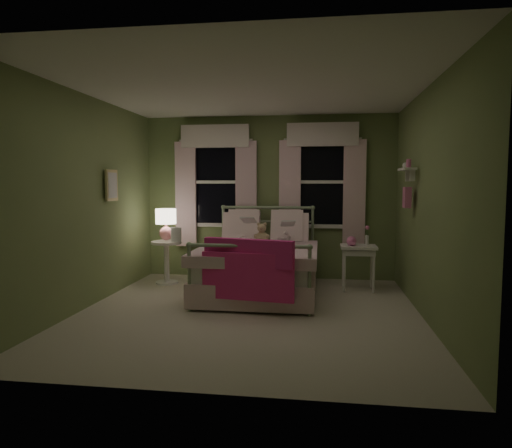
# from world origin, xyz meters

# --- Properties ---
(room_shell) EXTENTS (4.20, 4.20, 4.20)m
(room_shell) POSITION_xyz_m (0.00, 0.00, 1.30)
(room_shell) COLOR beige
(room_shell) RESTS_ON ground
(bed) EXTENTS (1.58, 2.04, 1.18)m
(bed) POSITION_xyz_m (0.00, 0.98, 0.38)
(bed) COLOR white
(bed) RESTS_ON ground
(pink_throw) EXTENTS (1.10, 0.36, 0.71)m
(pink_throw) POSITION_xyz_m (0.00, -0.05, 0.61)
(pink_throw) COLOR #DB2A82
(pink_throw) RESTS_ON bed
(child_left) EXTENTS (0.35, 0.28, 0.84)m
(child_left) POSITION_xyz_m (-0.28, 1.40, 0.99)
(child_left) COLOR #F7D1DD
(child_left) RESTS_ON bed
(child_right) EXTENTS (0.37, 0.30, 0.70)m
(child_right) POSITION_xyz_m (0.28, 1.40, 0.92)
(child_right) COLOR #F7D1DD
(child_right) RESTS_ON bed
(book_left) EXTENTS (0.21, 0.13, 0.26)m
(book_left) POSITION_xyz_m (-0.28, 1.15, 0.96)
(book_left) COLOR beige
(book_left) RESTS_ON child_left
(book_right) EXTENTS (0.21, 0.14, 0.26)m
(book_right) POSITION_xyz_m (0.28, 1.15, 0.92)
(book_right) COLOR beige
(book_right) RESTS_ON child_right
(teddy_bear) EXTENTS (0.23, 0.19, 0.31)m
(teddy_bear) POSITION_xyz_m (0.00, 1.24, 0.79)
(teddy_bear) COLOR tan
(teddy_bear) RESTS_ON bed
(nightstand_left) EXTENTS (0.46, 0.46, 0.65)m
(nightstand_left) POSITION_xyz_m (-1.49, 1.42, 0.42)
(nightstand_left) COLOR white
(nightstand_left) RESTS_ON ground
(table_lamp) EXTENTS (0.31, 0.31, 0.48)m
(table_lamp) POSITION_xyz_m (-1.49, 1.42, 0.95)
(table_lamp) COLOR pink
(table_lamp) RESTS_ON nightstand_left
(book_nightstand) EXTENTS (0.17, 0.23, 0.02)m
(book_nightstand) POSITION_xyz_m (-1.39, 1.34, 0.66)
(book_nightstand) COLOR beige
(book_nightstand) RESTS_ON nightstand_left
(nightstand_right) EXTENTS (0.50, 0.40, 0.64)m
(nightstand_right) POSITION_xyz_m (1.37, 1.34, 0.55)
(nightstand_right) COLOR white
(nightstand_right) RESTS_ON ground
(pink_toy) EXTENTS (0.14, 0.19, 0.14)m
(pink_toy) POSITION_xyz_m (1.27, 1.33, 0.71)
(pink_toy) COLOR pink
(pink_toy) RESTS_ON nightstand_right
(bud_vase) EXTENTS (0.06, 0.06, 0.28)m
(bud_vase) POSITION_xyz_m (1.49, 1.39, 0.79)
(bud_vase) COLOR white
(bud_vase) RESTS_ON nightstand_right
(window_left) EXTENTS (1.34, 0.13, 1.96)m
(window_left) POSITION_xyz_m (-0.85, 2.03, 1.62)
(window_left) COLOR black
(window_left) RESTS_ON room_shell
(window_right) EXTENTS (1.34, 0.13, 1.96)m
(window_right) POSITION_xyz_m (0.85, 2.03, 1.62)
(window_right) COLOR black
(window_right) RESTS_ON room_shell
(wall_shelf) EXTENTS (0.15, 0.50, 0.60)m
(wall_shelf) POSITION_xyz_m (1.90, 0.70, 1.52)
(wall_shelf) COLOR white
(wall_shelf) RESTS_ON room_shell
(framed_picture) EXTENTS (0.03, 0.32, 0.42)m
(framed_picture) POSITION_xyz_m (-1.95, 0.60, 1.50)
(framed_picture) COLOR beige
(framed_picture) RESTS_ON room_shell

